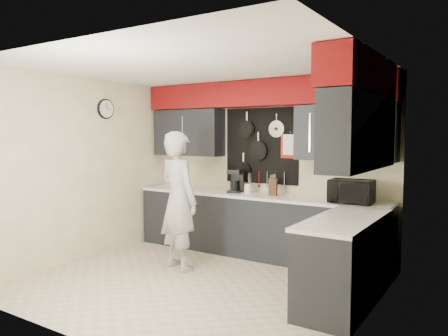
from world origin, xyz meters
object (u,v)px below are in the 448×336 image
Objects in this scene: person at (179,201)px; knife_block at (273,187)px; coffee_maker at (236,180)px; microwave at (351,191)px; utensil_crock at (248,188)px.

knife_block is at bearing -110.08° from person.
coffee_maker is (-0.63, -0.00, 0.06)m from knife_block.
microwave reaches higher than utensil_crock.
microwave is 2.25m from person.
coffee_maker is at bearing 164.74° from knife_block.
person is at bearing -155.13° from microwave.
coffee_maker reaches higher than microwave.
coffee_maker is (-0.21, -0.01, 0.11)m from utensil_crock.
utensil_crock is 1.21m from person.
person is at bearing -110.18° from utensil_crock.
microwave is at bearing -135.52° from person.
microwave is 1.15m from knife_block.
person reaches higher than utensil_crock.
person reaches higher than microwave.
coffee_maker is at bearing -83.86° from person.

